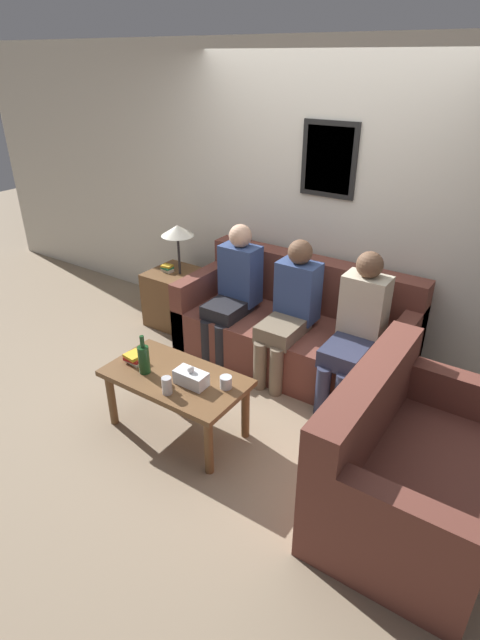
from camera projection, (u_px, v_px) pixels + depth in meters
ground_plane at (263, 389)px, 4.14m from camera, size 16.00×16.00×0.00m
wall_back at (327, 207)px, 4.26m from camera, size 9.00×0.08×2.60m
couch_main at (295, 331)px, 4.38m from camera, size 2.01×0.89×0.89m
couch_side at (407, 470)px, 2.91m from camera, size 0.89×1.32×0.89m
coffee_table at (176, 384)px, 3.51m from camera, size 1.02×0.55×0.47m
side_table_with_lamp at (177, 294)px, 5.02m from camera, size 0.51×0.51×1.05m
wine_bottle at (144, 359)px, 3.46m from camera, size 0.08×0.08×0.29m
drinking_glass at (226, 382)px, 3.33m from camera, size 0.08×0.08×0.09m
book_stack at (134, 358)px, 3.61m from camera, size 0.17×0.13×0.07m
soda_can at (167, 386)px, 3.27m from camera, size 0.07×0.07×0.12m
tissue_box at (191, 378)px, 3.36m from camera, size 0.23×0.12×0.14m
person_left at (234, 288)px, 4.37m from camera, size 0.34×0.57×1.19m
person_middle at (290, 307)px, 4.07m from camera, size 0.34×0.61×1.17m
person_right at (356, 326)px, 3.77m from camera, size 0.34×0.64×1.20m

